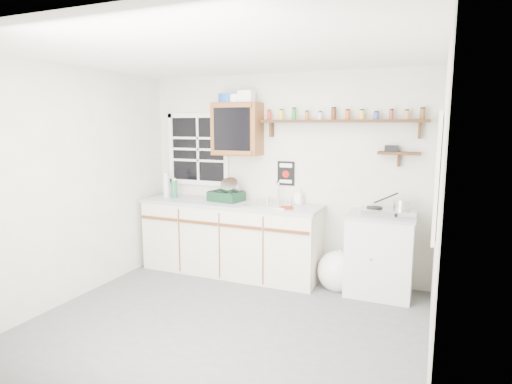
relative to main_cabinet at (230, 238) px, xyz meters
The scene contains 18 objects.
room 1.63m from the main_cabinet, 65.77° to the right, with size 3.64×3.24×2.54m.
main_cabinet is the anchor object (origin of this frame).
right_cabinet 1.84m from the main_cabinet, ahead, with size 0.73×0.57×0.91m.
sink 0.71m from the main_cabinet, ahead, with size 0.52×0.44×0.29m.
upper_cabinet 1.37m from the main_cabinet, 76.32° to the left, with size 0.60×0.32×0.65m.
upper_cabinet_clutter 1.75m from the main_cabinet, 87.44° to the left, with size 0.46×0.24×0.14m.
spice_shelf 1.98m from the main_cabinet, ahead, with size 1.91×0.18×0.35m.
secondary_shelf 2.25m from the main_cabinet, ahead, with size 0.45×0.16×0.24m.
warning_sign 1.08m from the main_cabinet, 24.36° to the left, with size 0.22×0.02×0.30m.
window_back 1.28m from the main_cabinet, 155.10° to the left, with size 0.93×0.03×0.98m.
window_right 2.68m from the main_cabinet, 17.55° to the right, with size 0.03×0.78×1.08m.
water_bottles 1.08m from the main_cabinet, behind, with size 0.18×0.12×0.33m.
dish_rack 0.56m from the main_cabinet, 140.65° to the left, with size 0.45×0.37×0.30m.
soap_bottle 1.02m from the main_cabinet, 14.93° to the left, with size 0.09×0.09×0.20m, color white.
rag 0.93m from the main_cabinet, ahead, with size 0.14×0.12×0.02m, color maroon.
hotplate 1.96m from the main_cabinet, ahead, with size 0.59×0.37×0.08m.
saucepan 2.11m from the main_cabinet, ahead, with size 0.41×0.30×0.19m.
trash_bag 1.40m from the main_cabinet, ahead, with size 0.44×0.40×0.50m.
Camera 1 is at (1.76, -3.42, 1.89)m, focal length 30.00 mm.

